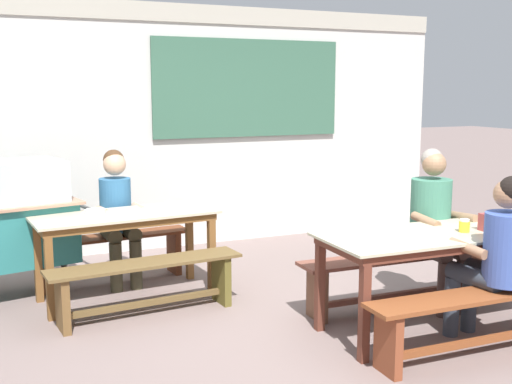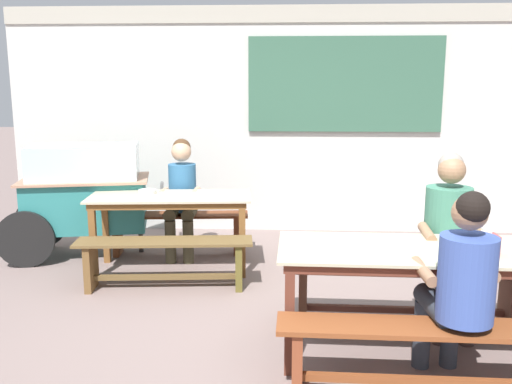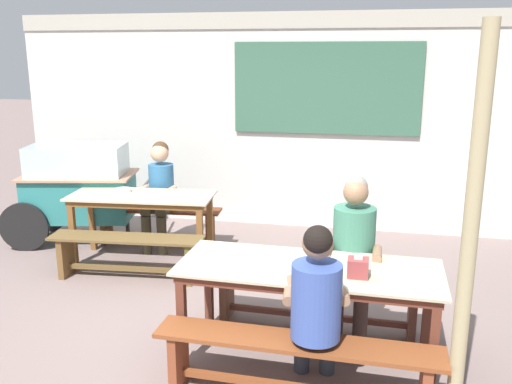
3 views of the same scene
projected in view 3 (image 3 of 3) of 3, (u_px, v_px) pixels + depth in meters
name	position (u px, v px, depth m)	size (l,w,h in m)	color
ground_plane	(199.00, 320.00, 4.70)	(40.00, 40.00, 0.00)	slate
backdrop_wall	(267.00, 117.00, 7.04)	(6.56, 0.23, 2.70)	silver
dining_table_far	(142.00, 202.00, 5.90)	(1.58, 0.75, 0.74)	#C1B699
dining_table_near	(309.00, 276.00, 3.93)	(1.88, 0.78, 0.74)	#BAB596
bench_far_back	(157.00, 221.00, 6.49)	(1.52, 0.42, 0.44)	brown
bench_far_front	(127.00, 251.00, 5.50)	(1.57, 0.44, 0.44)	brown
bench_near_back	(316.00, 293.00, 4.50)	(1.77, 0.35, 0.44)	brown
bench_near_front	(296.00, 359.00, 3.53)	(1.86, 0.33, 0.44)	brown
food_cart	(77.00, 185.00, 6.53)	(1.75, 1.03, 1.17)	teal
person_center_facing	(160.00, 189.00, 6.31)	(0.41, 0.51, 1.24)	#423E2B
person_right_near_table	(353.00, 249.00, 4.28)	(0.45, 0.55, 1.30)	#463431
person_near_front	(316.00, 302.00, 3.49)	(0.45, 0.59, 1.22)	#313844
tissue_box	(358.00, 267.00, 3.72)	(0.14, 0.12, 0.15)	#993D3C
condiment_jar	(327.00, 265.00, 3.81)	(0.08, 0.08, 0.10)	yellow
soup_bowl	(123.00, 190.00, 5.99)	(0.17, 0.17, 0.04)	silver
wooden_support_post	(469.00, 243.00, 3.04)	(0.09, 0.09, 2.39)	tan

